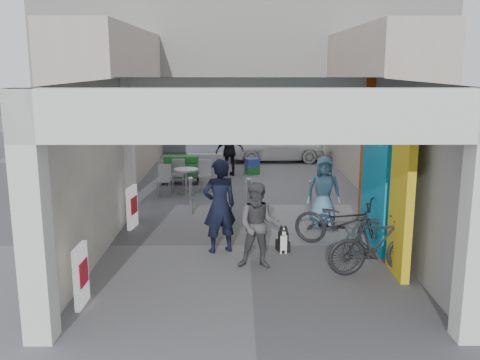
{
  "coord_description": "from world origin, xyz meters",
  "views": [
    {
      "loc": [
        -0.24,
        -10.91,
        3.78
      ],
      "look_at": [
        -0.2,
        1.0,
        1.22
      ],
      "focal_mm": 40.0,
      "sensor_mm": 36.0,
      "label": 1
    }
  ],
  "objects_px": {
    "cafe_set": "(183,181)",
    "man_elderly": "(323,191)",
    "man_back_turned": "(259,226)",
    "white_van": "(276,145)",
    "bicycle_front": "(342,222)",
    "bicycle_rear": "(376,245)",
    "man_crates": "(230,151)",
    "border_collie": "(283,241)",
    "man_with_dog": "(219,206)",
    "produce_stand": "(181,173)"
  },
  "relations": [
    {
      "from": "cafe_set",
      "to": "man_elderly",
      "type": "height_order",
      "value": "man_elderly"
    },
    {
      "from": "man_back_turned",
      "to": "white_van",
      "type": "distance_m",
      "value": 11.64
    },
    {
      "from": "bicycle_front",
      "to": "bicycle_rear",
      "type": "bearing_deg",
      "value": -141.15
    },
    {
      "from": "man_elderly",
      "to": "white_van",
      "type": "bearing_deg",
      "value": 94.97
    },
    {
      "from": "man_back_turned",
      "to": "man_crates",
      "type": "distance_m",
      "value": 8.71
    },
    {
      "from": "man_elderly",
      "to": "cafe_set",
      "type": "bearing_deg",
      "value": 138.77
    },
    {
      "from": "man_crates",
      "to": "man_elderly",
      "type": "bearing_deg",
      "value": 90.62
    },
    {
      "from": "border_collie",
      "to": "man_crates",
      "type": "distance_m",
      "value": 7.95
    },
    {
      "from": "white_van",
      "to": "man_with_dog",
      "type": "bearing_deg",
      "value": 167.42
    },
    {
      "from": "man_elderly",
      "to": "bicycle_rear",
      "type": "relative_size",
      "value": 0.92
    },
    {
      "from": "cafe_set",
      "to": "produce_stand",
      "type": "bearing_deg",
      "value": 99.15
    },
    {
      "from": "border_collie",
      "to": "bicycle_front",
      "type": "height_order",
      "value": "bicycle_front"
    },
    {
      "from": "cafe_set",
      "to": "man_with_dog",
      "type": "bearing_deg",
      "value": -76.35
    },
    {
      "from": "man_with_dog",
      "to": "bicycle_rear",
      "type": "xyz_separation_m",
      "value": [
        2.92,
        -1.21,
        -0.43
      ]
    },
    {
      "from": "man_back_turned",
      "to": "bicycle_front",
      "type": "height_order",
      "value": "man_back_turned"
    },
    {
      "from": "border_collie",
      "to": "man_with_dog",
      "type": "height_order",
      "value": "man_with_dog"
    },
    {
      "from": "man_with_dog",
      "to": "bicycle_front",
      "type": "bearing_deg",
      "value": 164.01
    },
    {
      "from": "man_back_turned",
      "to": "bicycle_rear",
      "type": "height_order",
      "value": "man_back_turned"
    },
    {
      "from": "produce_stand",
      "to": "white_van",
      "type": "distance_m",
      "value": 5.34
    },
    {
      "from": "produce_stand",
      "to": "border_collie",
      "type": "height_order",
      "value": "produce_stand"
    },
    {
      "from": "man_back_turned",
      "to": "man_crates",
      "type": "relative_size",
      "value": 0.95
    },
    {
      "from": "man_with_dog",
      "to": "cafe_set",
      "type": "bearing_deg",
      "value": -98.35
    },
    {
      "from": "man_back_turned",
      "to": "white_van",
      "type": "bearing_deg",
      "value": 90.04
    },
    {
      "from": "man_elderly",
      "to": "white_van",
      "type": "relative_size",
      "value": 0.44
    },
    {
      "from": "man_elderly",
      "to": "bicycle_rear",
      "type": "xyz_separation_m",
      "value": [
        0.5,
        -3.09,
        -0.29
      ]
    },
    {
      "from": "produce_stand",
      "to": "man_elderly",
      "type": "relative_size",
      "value": 0.79
    },
    {
      "from": "produce_stand",
      "to": "bicycle_front",
      "type": "bearing_deg",
      "value": -78.17
    },
    {
      "from": "bicycle_front",
      "to": "bicycle_rear",
      "type": "distance_m",
      "value": 1.52
    },
    {
      "from": "man_elderly",
      "to": "man_crates",
      "type": "relative_size",
      "value": 0.97
    },
    {
      "from": "border_collie",
      "to": "cafe_set",
      "type": "bearing_deg",
      "value": 99.93
    },
    {
      "from": "bicycle_front",
      "to": "bicycle_rear",
      "type": "height_order",
      "value": "bicycle_rear"
    },
    {
      "from": "cafe_set",
      "to": "man_back_turned",
      "type": "distance_m",
      "value": 6.57
    },
    {
      "from": "produce_stand",
      "to": "border_collie",
      "type": "relative_size",
      "value": 2.23
    },
    {
      "from": "man_with_dog",
      "to": "bicycle_rear",
      "type": "distance_m",
      "value": 3.19
    },
    {
      "from": "man_elderly",
      "to": "man_crates",
      "type": "bearing_deg",
      "value": 113.12
    },
    {
      "from": "bicycle_rear",
      "to": "white_van",
      "type": "relative_size",
      "value": 0.48
    },
    {
      "from": "man_back_turned",
      "to": "man_crates",
      "type": "xyz_separation_m",
      "value": [
        -0.68,
        8.68,
        0.04
      ]
    },
    {
      "from": "man_with_dog",
      "to": "bicycle_rear",
      "type": "height_order",
      "value": "man_with_dog"
    },
    {
      "from": "border_collie",
      "to": "man_back_turned",
      "type": "xyz_separation_m",
      "value": [
        -0.54,
        -0.85,
        0.59
      ]
    },
    {
      "from": "produce_stand",
      "to": "man_with_dog",
      "type": "xyz_separation_m",
      "value": [
        1.49,
        -6.57,
        0.63
      ]
    },
    {
      "from": "bicycle_front",
      "to": "bicycle_rear",
      "type": "relative_size",
      "value": 1.13
    },
    {
      "from": "bicycle_front",
      "to": "bicycle_rear",
      "type": "xyz_separation_m",
      "value": [
        0.35,
        -1.48,
        0.01
      ]
    },
    {
      "from": "man_with_dog",
      "to": "bicycle_front",
      "type": "distance_m",
      "value": 2.62
    },
    {
      "from": "border_collie",
      "to": "bicycle_rear",
      "type": "height_order",
      "value": "bicycle_rear"
    },
    {
      "from": "man_with_dog",
      "to": "man_crates",
      "type": "xyz_separation_m",
      "value": [
        0.09,
        7.79,
        -0.11
      ]
    },
    {
      "from": "man_elderly",
      "to": "produce_stand",
      "type": "bearing_deg",
      "value": 131.44
    },
    {
      "from": "border_collie",
      "to": "white_van",
      "type": "xyz_separation_m",
      "value": [
        0.59,
        10.73,
        0.42
      ]
    },
    {
      "from": "cafe_set",
      "to": "man_crates",
      "type": "height_order",
      "value": "man_crates"
    },
    {
      "from": "man_back_turned",
      "to": "produce_stand",
      "type": "bearing_deg",
      "value": 112.45
    },
    {
      "from": "man_with_dog",
      "to": "man_elderly",
      "type": "relative_size",
      "value": 1.16
    }
  ]
}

